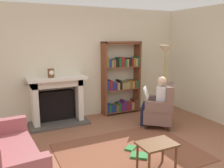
{
  "coord_description": "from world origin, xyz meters",
  "views": [
    {
      "loc": [
        -1.92,
        -2.99,
        1.98
      ],
      "look_at": [
        0.1,
        1.2,
        1.05
      ],
      "focal_mm": 37.69,
      "sensor_mm": 36.0,
      "label": 1
    }
  ],
  "objects_px": {
    "seated_reader": "(157,99)",
    "floor_lamp": "(165,56)",
    "side_table": "(157,147)",
    "mantel_clock": "(51,73)",
    "sofa_floral": "(7,158)",
    "fireplace": "(57,99)",
    "armchair_reading": "(162,108)",
    "bookshelf": "(121,80)"
  },
  "relations": [
    {
      "from": "fireplace",
      "to": "floor_lamp",
      "type": "distance_m",
      "value": 2.84
    },
    {
      "from": "mantel_clock",
      "to": "side_table",
      "type": "distance_m",
      "value": 2.88
    },
    {
      "from": "bookshelf",
      "to": "mantel_clock",
      "type": "bearing_deg",
      "value": -175.77
    },
    {
      "from": "seated_reader",
      "to": "sofa_floral",
      "type": "relative_size",
      "value": 0.65
    },
    {
      "from": "fireplace",
      "to": "seated_reader",
      "type": "distance_m",
      "value": 2.27
    },
    {
      "from": "mantel_clock",
      "to": "sofa_floral",
      "type": "height_order",
      "value": "mantel_clock"
    },
    {
      "from": "mantel_clock",
      "to": "floor_lamp",
      "type": "xyz_separation_m",
      "value": [
        2.76,
        -0.45,
        0.31
      ]
    },
    {
      "from": "bookshelf",
      "to": "floor_lamp",
      "type": "bearing_deg",
      "value": -32.29
    },
    {
      "from": "bookshelf",
      "to": "floor_lamp",
      "type": "xyz_separation_m",
      "value": [
        0.93,
        -0.59,
        0.63
      ]
    },
    {
      "from": "mantel_clock",
      "to": "seated_reader",
      "type": "bearing_deg",
      "value": -27.31
    },
    {
      "from": "mantel_clock",
      "to": "seated_reader",
      "type": "height_order",
      "value": "mantel_clock"
    },
    {
      "from": "armchair_reading",
      "to": "side_table",
      "type": "relative_size",
      "value": 1.73
    },
    {
      "from": "side_table",
      "to": "floor_lamp",
      "type": "distance_m",
      "value": 2.99
    },
    {
      "from": "armchair_reading",
      "to": "sofa_floral",
      "type": "height_order",
      "value": "armchair_reading"
    },
    {
      "from": "seated_reader",
      "to": "floor_lamp",
      "type": "xyz_separation_m",
      "value": [
        0.69,
        0.62,
        0.89
      ]
    },
    {
      "from": "sofa_floral",
      "to": "side_table",
      "type": "xyz_separation_m",
      "value": [
        2.01,
        -0.74,
        0.06
      ]
    },
    {
      "from": "mantel_clock",
      "to": "sofa_floral",
      "type": "distance_m",
      "value": 2.28
    },
    {
      "from": "bookshelf",
      "to": "side_table",
      "type": "xyz_separation_m",
      "value": [
        -0.85,
        -2.71,
        -0.51
      ]
    },
    {
      "from": "armchair_reading",
      "to": "floor_lamp",
      "type": "bearing_deg",
      "value": 179.89
    },
    {
      "from": "side_table",
      "to": "seated_reader",
      "type": "bearing_deg",
      "value": 54.08
    },
    {
      "from": "seated_reader",
      "to": "floor_lamp",
      "type": "height_order",
      "value": "floor_lamp"
    },
    {
      "from": "seated_reader",
      "to": "side_table",
      "type": "distance_m",
      "value": 1.87
    },
    {
      "from": "bookshelf",
      "to": "armchair_reading",
      "type": "bearing_deg",
      "value": -75.5
    },
    {
      "from": "fireplace",
      "to": "sofa_floral",
      "type": "height_order",
      "value": "fireplace"
    },
    {
      "from": "side_table",
      "to": "floor_lamp",
      "type": "bearing_deg",
      "value": 50.13
    },
    {
      "from": "mantel_clock",
      "to": "floor_lamp",
      "type": "height_order",
      "value": "floor_lamp"
    },
    {
      "from": "armchair_reading",
      "to": "side_table",
      "type": "distance_m",
      "value": 1.85
    },
    {
      "from": "floor_lamp",
      "to": "bookshelf",
      "type": "bearing_deg",
      "value": 147.71
    },
    {
      "from": "fireplace",
      "to": "side_table",
      "type": "xyz_separation_m",
      "value": [
        0.86,
        -2.67,
        -0.21
      ]
    },
    {
      "from": "mantel_clock",
      "to": "side_table",
      "type": "height_order",
      "value": "mantel_clock"
    },
    {
      "from": "mantel_clock",
      "to": "floor_lamp",
      "type": "relative_size",
      "value": 0.11
    },
    {
      "from": "bookshelf",
      "to": "armchair_reading",
      "type": "xyz_separation_m",
      "value": [
        0.33,
        -1.28,
        -0.46
      ]
    },
    {
      "from": "side_table",
      "to": "armchair_reading",
      "type": "bearing_deg",
      "value": 50.44
    },
    {
      "from": "sofa_floral",
      "to": "floor_lamp",
      "type": "xyz_separation_m",
      "value": [
        3.78,
        1.39,
        1.19
      ]
    },
    {
      "from": "sofa_floral",
      "to": "floor_lamp",
      "type": "bearing_deg",
      "value": -74.11
    },
    {
      "from": "seated_reader",
      "to": "sofa_floral",
      "type": "height_order",
      "value": "seated_reader"
    },
    {
      "from": "bookshelf",
      "to": "sofa_floral",
      "type": "distance_m",
      "value": 3.52
    },
    {
      "from": "sofa_floral",
      "to": "side_table",
      "type": "distance_m",
      "value": 2.14
    },
    {
      "from": "fireplace",
      "to": "armchair_reading",
      "type": "relative_size",
      "value": 1.37
    },
    {
      "from": "side_table",
      "to": "mantel_clock",
      "type": "bearing_deg",
      "value": 110.99
    },
    {
      "from": "bookshelf",
      "to": "side_table",
      "type": "distance_m",
      "value": 2.88
    },
    {
      "from": "sofa_floral",
      "to": "side_table",
      "type": "relative_size",
      "value": 3.12
    }
  ]
}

